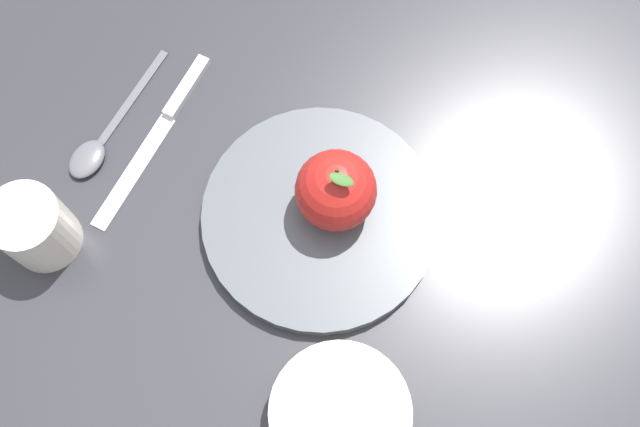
{
  "coord_description": "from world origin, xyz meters",
  "views": [
    {
      "loc": [
        0.28,
        -0.08,
        0.75
      ],
      "look_at": [
        0.04,
        0.02,
        0.02
      ],
      "focal_mm": 41.95,
      "sensor_mm": 36.0,
      "label": 1
    }
  ],
  "objects_px": {
    "dinner_plate": "(320,216)",
    "apple": "(336,190)",
    "side_bowl": "(340,413)",
    "knife": "(163,124)",
    "cup": "(33,227)",
    "spoon": "(98,144)"
  },
  "relations": [
    {
      "from": "dinner_plate",
      "to": "apple",
      "type": "bearing_deg",
      "value": 98.97
    },
    {
      "from": "apple",
      "to": "side_bowl",
      "type": "bearing_deg",
      "value": -23.39
    },
    {
      "from": "side_bowl",
      "to": "knife",
      "type": "distance_m",
      "value": 0.37
    },
    {
      "from": "knife",
      "to": "apple",
      "type": "bearing_deg",
      "value": 37.75
    },
    {
      "from": "cup",
      "to": "spoon",
      "type": "bearing_deg",
      "value": 134.1
    },
    {
      "from": "apple",
      "to": "knife",
      "type": "xyz_separation_m",
      "value": [
        -0.17,
        -0.13,
        -0.06
      ]
    },
    {
      "from": "spoon",
      "to": "side_bowl",
      "type": "bearing_deg",
      "value": 18.13
    },
    {
      "from": "cup",
      "to": "side_bowl",
      "type": "bearing_deg",
      "value": 35.31
    },
    {
      "from": "knife",
      "to": "spoon",
      "type": "bearing_deg",
      "value": -94.25
    },
    {
      "from": "dinner_plate",
      "to": "side_bowl",
      "type": "distance_m",
      "value": 0.2
    },
    {
      "from": "side_bowl",
      "to": "cup",
      "type": "xyz_separation_m",
      "value": [
        -0.29,
        -0.2,
        0.02
      ]
    },
    {
      "from": "dinner_plate",
      "to": "cup",
      "type": "relative_size",
      "value": 3.13
    },
    {
      "from": "apple",
      "to": "spoon",
      "type": "bearing_deg",
      "value": -130.5
    },
    {
      "from": "apple",
      "to": "knife",
      "type": "bearing_deg",
      "value": -142.25
    },
    {
      "from": "apple",
      "to": "knife",
      "type": "relative_size",
      "value": 0.51
    },
    {
      "from": "side_bowl",
      "to": "spoon",
      "type": "xyz_separation_m",
      "value": [
        -0.37,
        -0.12,
        -0.02
      ]
    },
    {
      "from": "dinner_plate",
      "to": "cup",
      "type": "height_order",
      "value": "cup"
    },
    {
      "from": "side_bowl",
      "to": "knife",
      "type": "height_order",
      "value": "side_bowl"
    },
    {
      "from": "dinner_plate",
      "to": "knife",
      "type": "height_order",
      "value": "dinner_plate"
    },
    {
      "from": "apple",
      "to": "spoon",
      "type": "relative_size",
      "value": 0.61
    },
    {
      "from": "knife",
      "to": "cup",
      "type": "bearing_deg",
      "value": -64.36
    },
    {
      "from": "cup",
      "to": "apple",
      "type": "bearing_deg",
      "value": 71.9
    }
  ]
}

